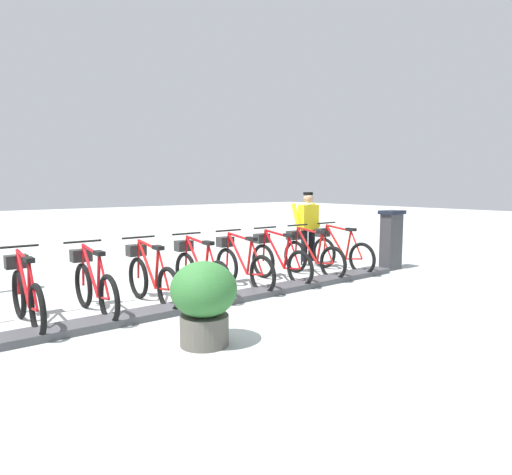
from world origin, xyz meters
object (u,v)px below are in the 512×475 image
Objects in this scene: bike_docked_5 at (150,277)px; bike_docked_6 at (93,284)px; bike_docked_3 at (241,264)px; bike_docked_1 at (311,255)px; worker_near_rack at (308,226)px; bike_docked_0 at (340,251)px; bike_docked_4 at (199,270)px; planter_bush at (204,299)px; payment_kiosk at (391,239)px; bike_docked_2 at (278,259)px; bike_docked_7 at (26,294)px.

bike_docked_5 is 0.87m from bike_docked_6.
bike_docked_1 is at bearing -90.00° from bike_docked_3.
bike_docked_3 is at bearing -90.00° from bike_docked_5.
bike_docked_6 is (0.00, 4.35, 0.00)m from bike_docked_1.
bike_docked_6 is at bearing 99.91° from worker_near_rack.
bike_docked_1 and bike_docked_5 have the same top height.
bike_docked_3 is at bearing 90.00° from bike_docked_0.
bike_docked_4 reaches higher than planter_bush.
bike_docked_0 is 1.77× the size of planter_bush.
bike_docked_3 is (0.57, 3.61, -0.24)m from payment_kiosk.
bike_docked_2 is (0.00, 1.74, 0.00)m from bike_docked_0.
bike_docked_3 is 1.00× the size of bike_docked_6.
payment_kiosk is 1.83m from worker_near_rack.
payment_kiosk is 5.85m from planter_bush.
bike_docked_6 is at bearing 90.00° from bike_docked_4.
bike_docked_3 is 1.77× the size of planter_bush.
worker_near_rack is at bearing 3.11° from bike_docked_0.
bike_docked_2 is 1.00× the size of bike_docked_3.
bike_docked_2 is at bearing -90.00° from bike_docked_7.
bike_docked_3 is (0.00, 0.87, 0.00)m from bike_docked_2.
bike_docked_6 is 1.77× the size of planter_bush.
bike_docked_1 and bike_docked_2 have the same top height.
bike_docked_1 is 0.87m from bike_docked_2.
bike_docked_4 and bike_docked_6 have the same top height.
bike_docked_1 is 1.00× the size of bike_docked_2.
bike_docked_2 is 1.00× the size of bike_docked_7.
bike_docked_0 and bike_docked_5 have the same top height.
bike_docked_1 is 3.48m from bike_docked_5.
bike_docked_5 is 1.04× the size of worker_near_rack.
worker_near_rack is at bearing -42.26° from bike_docked_1.
bike_docked_0 is 0.87m from bike_docked_1.
bike_docked_2 is at bearing 90.00° from bike_docked_1.
bike_docked_4 is (0.57, 4.48, -0.24)m from payment_kiosk.
bike_docked_2 is at bearing -55.10° from planter_bush.
bike_docked_0 is 1.00× the size of bike_docked_6.
planter_bush is (-2.04, -1.42, 0.11)m from bike_docked_7.
bike_docked_3 is at bearing 109.43° from worker_near_rack.
payment_kiosk reaches higher than bike_docked_0.
bike_docked_7 is (0.00, 2.61, 0.00)m from bike_docked_4.
bike_docked_1 is at bearing -61.73° from planter_bush.
bike_docked_7 reaches higher than planter_bush.
bike_docked_3 is at bearing -45.22° from planter_bush.
payment_kiosk is 0.74× the size of bike_docked_3.
bike_docked_0 is 2.61m from bike_docked_3.
bike_docked_5 reaches higher than planter_bush.
bike_docked_1 is at bearing -90.00° from bike_docked_2.
bike_docked_7 is (0.00, 1.74, 0.00)m from bike_docked_5.
payment_kiosk is 1.18m from bike_docked_0.
bike_docked_5 is at bearing -90.00° from bike_docked_6.
bike_docked_5 is 4.42m from worker_near_rack.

